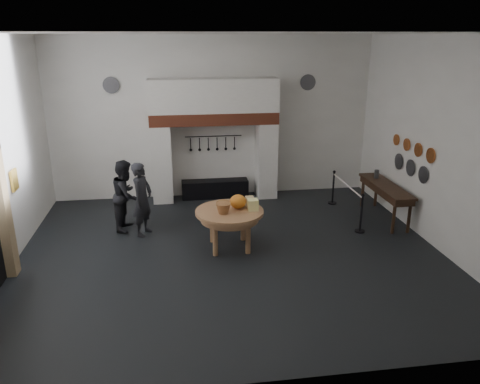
{
  "coord_description": "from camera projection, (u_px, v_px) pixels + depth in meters",
  "views": [
    {
      "loc": [
        -1.13,
        -9.08,
        4.47
      ],
      "look_at": [
        0.2,
        0.08,
        1.35
      ],
      "focal_mm": 35.0,
      "sensor_mm": 36.0,
      "label": 1
    }
  ],
  "objects": [
    {
      "name": "side_table",
      "position": [
        386.0,
        186.0,
        11.71
      ],
      "size": [
        0.55,
        2.2,
        0.06
      ],
      "primitive_type": "cube",
      "color": "#331E12",
      "rests_on": "floor"
    },
    {
      "name": "pumpkin",
      "position": [
        238.0,
        202.0,
        10.15
      ],
      "size": [
        0.36,
        0.36,
        0.31
      ],
      "primitive_type": "ellipsoid",
      "color": "orange",
      "rests_on": "work_table"
    },
    {
      "name": "pewter_plate_right",
      "position": [
        399.0,
        161.0,
        11.74
      ],
      "size": [
        0.03,
        0.4,
        0.4
      ],
      "primitive_type": "cylinder",
      "rotation": [
        0.0,
        1.57,
        0.0
      ],
      "color": "#4C4C51",
      "rests_on": "wall_right"
    },
    {
      "name": "pewter_plate_mid",
      "position": [
        410.0,
        168.0,
        11.18
      ],
      "size": [
        0.03,
        0.4,
        0.4
      ],
      "primitive_type": "cylinder",
      "rotation": [
        0.0,
        1.57,
        0.0
      ],
      "color": "#4C4C51",
      "rests_on": "wall_right"
    },
    {
      "name": "ceiling",
      "position": [
        230.0,
        33.0,
        8.66
      ],
      "size": [
        9.0,
        8.0,
        0.02
      ],
      "primitive_type": "cube",
      "color": "silver",
      "rests_on": "wall_back"
    },
    {
      "name": "copper_pan_d",
      "position": [
        396.0,
        140.0,
        11.82
      ],
      "size": [
        0.03,
        0.28,
        0.28
      ],
      "primitive_type": "cylinder",
      "rotation": [
        0.0,
        1.57,
        0.0
      ],
      "color": "#C6662D",
      "rests_on": "wall_right"
    },
    {
      "name": "wall_plaque",
      "position": [
        14.0,
        180.0,
        9.73
      ],
      "size": [
        0.05,
        0.34,
        0.44
      ],
      "primitive_type": "cube",
      "color": "gold",
      "rests_on": "wall_left"
    },
    {
      "name": "visitor_near",
      "position": [
        142.0,
        199.0,
        10.79
      ],
      "size": [
        0.65,
        0.75,
        1.74
      ],
      "primitive_type": "imported",
      "rotation": [
        0.0,
        0.0,
        1.13
      ],
      "color": "black",
      "rests_on": "floor"
    },
    {
      "name": "pewter_jug",
      "position": [
        377.0,
        174.0,
        12.23
      ],
      "size": [
        0.12,
        0.12,
        0.22
      ],
      "primitive_type": "cylinder",
      "color": "#48484D",
      "rests_on": "side_table"
    },
    {
      "name": "barrier_rope",
      "position": [
        347.0,
        185.0,
        11.85
      ],
      "size": [
        0.04,
        2.0,
        0.04
      ],
      "primitive_type": "cylinder",
      "rotation": [
        1.57,
        0.0,
        0.0
      ],
      "color": "silver",
      "rests_on": "barrier_post_near"
    },
    {
      "name": "barrier_post_near",
      "position": [
        361.0,
        214.0,
        11.04
      ],
      "size": [
        0.05,
        0.05,
        0.9
      ],
      "primitive_type": "cylinder",
      "color": "black",
      "rests_on": "floor"
    },
    {
      "name": "copper_pan_a",
      "position": [
        431.0,
        156.0,
        10.27
      ],
      "size": [
        0.03,
        0.34,
        0.34
      ],
      "primitive_type": "cylinder",
      "rotation": [
        0.0,
        1.57,
        0.0
      ],
      "color": "#C6662D",
      "rests_on": "wall_right"
    },
    {
      "name": "pewter_plate_back_right",
      "position": [
        308.0,
        82.0,
        13.16
      ],
      "size": [
        0.44,
        0.03,
        0.44
      ],
      "primitive_type": "cylinder",
      "rotation": [
        1.57,
        0.0,
        0.0
      ],
      "color": "#4C4C51",
      "rests_on": "wall_back"
    },
    {
      "name": "door_jamb_far",
      "position": [
        3.0,
        212.0,
        8.8
      ],
      "size": [
        0.22,
        0.3,
        2.6
      ],
      "primitive_type": "cube",
      "color": "tan",
      "rests_on": "floor"
    },
    {
      "name": "wall_back",
      "position": [
        213.0,
        118.0,
        13.13
      ],
      "size": [
        9.0,
        0.02,
        4.5
      ],
      "primitive_type": "cube",
      "color": "white",
      "rests_on": "floor"
    },
    {
      "name": "cheese_block_big",
      "position": [
        253.0,
        205.0,
        10.07
      ],
      "size": [
        0.22,
        0.22,
        0.24
      ],
      "primitive_type": "cube",
      "color": "#F9F195",
      "rests_on": "work_table"
    },
    {
      "name": "hearth_brick_band",
      "position": [
        214.0,
        118.0,
        12.78
      ],
      "size": [
        3.5,
        0.72,
        0.32
      ],
      "primitive_type": "cube",
      "color": "#9E442B",
      "rests_on": "chimney_pier_left"
    },
    {
      "name": "chimney_hood",
      "position": [
        214.0,
        95.0,
        12.59
      ],
      "size": [
        3.5,
        0.7,
        0.9
      ],
      "primitive_type": "cube",
      "color": "silver",
      "rests_on": "hearth_brick_band"
    },
    {
      "name": "bread_loaf",
      "position": [
        223.0,
        202.0,
        10.38
      ],
      "size": [
        0.31,
        0.18,
        0.13
      ],
      "primitive_type": "ellipsoid",
      "color": "#985A36",
      "rests_on": "work_table"
    },
    {
      "name": "floor",
      "position": [
        231.0,
        253.0,
        10.1
      ],
      "size": [
        9.0,
        8.0,
        0.02
      ],
      "primitive_type": "cube",
      "color": "black",
      "rests_on": "ground"
    },
    {
      "name": "wall_front",
      "position": [
        272.0,
        229.0,
        5.63
      ],
      "size": [
        9.0,
        0.02,
        4.5
      ],
      "primitive_type": "cube",
      "color": "white",
      "rests_on": "floor"
    },
    {
      "name": "pewter_plate_left",
      "position": [
        423.0,
        175.0,
        10.62
      ],
      "size": [
        0.03,
        0.4,
        0.4
      ],
      "primitive_type": "cylinder",
      "rotation": [
        0.0,
        1.57,
        0.0
      ],
      "color": "#4C4C51",
      "rests_on": "wall_right"
    },
    {
      "name": "barrier_post_far",
      "position": [
        333.0,
        188.0,
        12.91
      ],
      "size": [
        0.05,
        0.05,
        0.9
      ],
      "primitive_type": "cylinder",
      "color": "black",
      "rests_on": "floor"
    },
    {
      "name": "wicker_basket",
      "position": [
        223.0,
        208.0,
        9.89
      ],
      "size": [
        0.39,
        0.39,
        0.22
      ],
      "primitive_type": "cone",
      "rotation": [
        3.14,
        0.0,
        -0.27
      ],
      "color": "#A26F3B",
      "rests_on": "work_table"
    },
    {
      "name": "wall_right",
      "position": [
        439.0,
        144.0,
        9.99
      ],
      "size": [
        0.02,
        8.0,
        4.5
      ],
      "primitive_type": "cube",
      "color": "white",
      "rests_on": "floor"
    },
    {
      "name": "chimney_pier_right",
      "position": [
        266.0,
        160.0,
        13.38
      ],
      "size": [
        0.55,
        0.7,
        2.15
      ],
      "primitive_type": "cube",
      "color": "silver",
      "rests_on": "floor"
    },
    {
      "name": "copper_pan_b",
      "position": [
        418.0,
        150.0,
        10.79
      ],
      "size": [
        0.03,
        0.32,
        0.32
      ],
      "primitive_type": "cylinder",
      "rotation": [
        0.0,
        1.57,
        0.0
      ],
      "color": "#C6662D",
      "rests_on": "wall_right"
    },
    {
      "name": "iron_range",
      "position": [
        215.0,
        189.0,
        13.51
      ],
      "size": [
        1.9,
        0.45,
        0.5
      ],
      "primitive_type": "cube",
      "color": "black",
      "rests_on": "floor"
    },
    {
      "name": "visitor_far",
      "position": [
        126.0,
        195.0,
        11.11
      ],
      "size": [
        0.8,
        0.94,
        1.7
      ],
      "primitive_type": "imported",
      "rotation": [
        0.0,
        0.0,
        1.37
      ],
      "color": "black",
      "rests_on": "floor"
    },
    {
      "name": "cheese_block_small",
      "position": [
        250.0,
        201.0,
        10.35
      ],
      "size": [
        0.18,
        0.18,
        0.2
      ],
      "primitive_type": "cube",
      "color": "#D9BD81",
      "rests_on": "work_table"
    },
    {
      "name": "pewter_plate_back_left",
      "position": [
        111.0,
        85.0,
        12.42
      ],
      "size": [
        0.44,
        0.03,
        0.44
      ],
      "primitive_type": "cylinder",
      "rotation": [
        1.57,
        0.0,
        0.0
      ],
      "color": "#4C4C51",
      "rests_on": "wall_back"
    },
    {
      "name": "work_table",
      "position": [
        230.0,
        212.0,
        10.09
      ],
      "size": [
        1.82,
        1.82,
        0.07
      ],
      "primitive_type": "cylinder",
      "rotation": [
        0.0,
        0.0,
        -0.27
      ],
      "color": "#AB8450",
      "rests_on": "floor"
    },
    {
      "name": "chimney_pier_left",
      "position": [
        162.0,
        164.0,
        12.97
      ],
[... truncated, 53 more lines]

